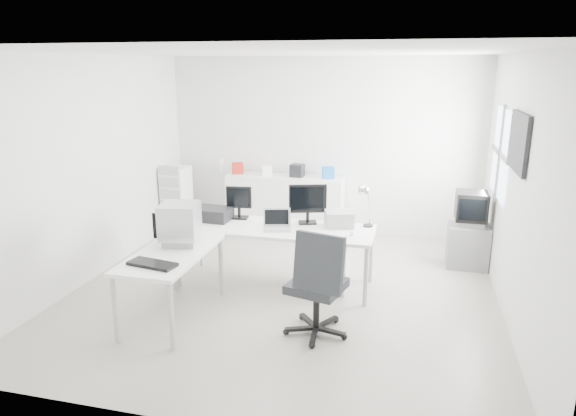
% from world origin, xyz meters
% --- Properties ---
extents(floor, '(5.00, 5.00, 0.01)m').
position_xyz_m(floor, '(0.00, 0.00, 0.00)').
color(floor, beige).
rests_on(floor, ground).
extents(ceiling, '(5.00, 5.00, 0.01)m').
position_xyz_m(ceiling, '(0.00, 0.00, 2.80)').
color(ceiling, white).
rests_on(ceiling, back_wall).
extents(back_wall, '(5.00, 0.02, 2.80)m').
position_xyz_m(back_wall, '(0.00, 2.50, 1.40)').
color(back_wall, silver).
rests_on(back_wall, floor).
extents(left_wall, '(0.02, 5.00, 2.80)m').
position_xyz_m(left_wall, '(-2.50, 0.00, 1.40)').
color(left_wall, silver).
rests_on(left_wall, floor).
extents(right_wall, '(0.02, 5.00, 2.80)m').
position_xyz_m(right_wall, '(2.50, 0.00, 1.40)').
color(right_wall, silver).
rests_on(right_wall, floor).
extents(window, '(0.02, 1.20, 1.10)m').
position_xyz_m(window, '(2.48, 1.20, 1.60)').
color(window, white).
rests_on(window, right_wall).
extents(wall_picture, '(0.04, 0.90, 0.60)m').
position_xyz_m(wall_picture, '(2.47, 0.10, 1.90)').
color(wall_picture, black).
rests_on(wall_picture, right_wall).
extents(main_desk, '(2.40, 0.80, 0.75)m').
position_xyz_m(main_desk, '(-0.16, 0.19, 0.38)').
color(main_desk, white).
rests_on(main_desk, floor).
extents(side_desk, '(0.70, 1.40, 0.75)m').
position_xyz_m(side_desk, '(-1.01, -0.91, 0.38)').
color(side_desk, white).
rests_on(side_desk, floor).
extents(drawer_pedestal, '(0.40, 0.50, 0.60)m').
position_xyz_m(drawer_pedestal, '(0.54, 0.24, 0.30)').
color(drawer_pedestal, white).
rests_on(drawer_pedestal, floor).
extents(inkjet_printer, '(0.46, 0.37, 0.16)m').
position_xyz_m(inkjet_printer, '(-1.01, 0.29, 0.83)').
color(inkjet_printer, black).
rests_on(inkjet_printer, main_desk).
extents(lcd_monitor_small, '(0.35, 0.22, 0.41)m').
position_xyz_m(lcd_monitor_small, '(-0.71, 0.44, 0.96)').
color(lcd_monitor_small, black).
rests_on(lcd_monitor_small, main_desk).
extents(lcd_monitor_large, '(0.50, 0.32, 0.49)m').
position_xyz_m(lcd_monitor_large, '(0.19, 0.44, 0.99)').
color(lcd_monitor_large, black).
rests_on(lcd_monitor_large, main_desk).
extents(laptop, '(0.37, 0.37, 0.20)m').
position_xyz_m(laptop, '(-0.11, 0.09, 0.85)').
color(laptop, '#B7B7BA').
rests_on(laptop, main_desk).
extents(white_keyboard, '(0.48, 0.28, 0.02)m').
position_xyz_m(white_keyboard, '(0.49, 0.04, 0.76)').
color(white_keyboard, white).
rests_on(white_keyboard, main_desk).
extents(white_mouse, '(0.06, 0.06, 0.06)m').
position_xyz_m(white_mouse, '(0.79, 0.09, 0.78)').
color(white_mouse, white).
rests_on(white_mouse, main_desk).
extents(laser_printer, '(0.40, 0.37, 0.19)m').
position_xyz_m(laser_printer, '(0.59, 0.41, 0.85)').
color(laser_printer, '#A4A4A4').
rests_on(laser_printer, main_desk).
extents(desk_lamp, '(0.20, 0.20, 0.48)m').
position_xyz_m(desk_lamp, '(0.94, 0.49, 0.99)').
color(desk_lamp, silver).
rests_on(desk_lamp, main_desk).
extents(crt_monitor, '(0.48, 0.48, 0.48)m').
position_xyz_m(crt_monitor, '(-1.01, -0.66, 0.99)').
color(crt_monitor, '#B7B7BA').
rests_on(crt_monitor, side_desk).
extents(black_keyboard, '(0.52, 0.28, 0.03)m').
position_xyz_m(black_keyboard, '(-1.01, -1.31, 0.77)').
color(black_keyboard, black).
rests_on(black_keyboard, side_desk).
extents(office_chair, '(0.81, 0.81, 1.16)m').
position_xyz_m(office_chair, '(0.57, -0.90, 0.58)').
color(office_chair, '#2A2C2F').
rests_on(office_chair, floor).
extents(tv_cabinet, '(0.54, 0.44, 0.59)m').
position_xyz_m(tv_cabinet, '(2.22, 1.39, 0.29)').
color(tv_cabinet, slate).
rests_on(tv_cabinet, floor).
extents(crt_tv, '(0.50, 0.48, 0.45)m').
position_xyz_m(crt_tv, '(2.22, 1.39, 0.81)').
color(crt_tv, black).
rests_on(crt_tv, tv_cabinet).
extents(sideboard, '(1.89, 0.47, 0.94)m').
position_xyz_m(sideboard, '(-0.55, 2.24, 0.47)').
color(sideboard, white).
rests_on(sideboard, floor).
extents(clutter_box_a, '(0.22, 0.21, 0.17)m').
position_xyz_m(clutter_box_a, '(-1.35, 2.24, 1.03)').
color(clutter_box_a, '#A41E17').
rests_on(clutter_box_a, sideboard).
extents(clutter_box_b, '(0.19, 0.18, 0.16)m').
position_xyz_m(clutter_box_b, '(-0.85, 2.24, 1.02)').
color(clutter_box_b, white).
rests_on(clutter_box_b, sideboard).
extents(clutter_box_c, '(0.22, 0.21, 0.20)m').
position_xyz_m(clutter_box_c, '(-0.35, 2.24, 1.04)').
color(clutter_box_c, black).
rests_on(clutter_box_c, sideboard).
extents(clutter_box_d, '(0.22, 0.20, 0.18)m').
position_xyz_m(clutter_box_d, '(0.15, 2.24, 1.03)').
color(clutter_box_d, '#185CAA').
rests_on(clutter_box_d, sideboard).
extents(clutter_bottle, '(0.07, 0.07, 0.22)m').
position_xyz_m(clutter_bottle, '(-1.65, 2.28, 1.05)').
color(clutter_bottle, white).
rests_on(clutter_bottle, sideboard).
extents(filing_cabinet, '(0.38, 0.45, 1.08)m').
position_xyz_m(filing_cabinet, '(-2.28, 1.85, 0.54)').
color(filing_cabinet, white).
rests_on(filing_cabinet, floor).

